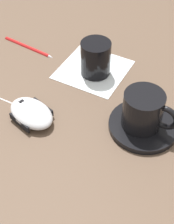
{
  "coord_description": "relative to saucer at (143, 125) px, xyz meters",
  "views": [
    {
      "loc": [
        0.07,
        -0.55,
        0.49
      ],
      "look_at": [
        0.02,
        -0.11,
        0.03
      ],
      "focal_mm": 55.0,
      "sensor_mm": 36.0,
      "label": 1
    }
  ],
  "objects": [
    {
      "name": "ground_plane",
      "position": [
        -0.13,
        0.11,
        -0.01
      ],
      "size": [
        3.0,
        3.0,
        0.0
      ],
      "primitive_type": "plane",
      "color": "brown"
    },
    {
      "name": "drinking_glass",
      "position": [
        -0.1,
        0.15,
        0.03
      ],
      "size": [
        0.06,
        0.06,
        0.08
      ],
      "primitive_type": "cylinder",
      "color": "black",
      "rests_on": "napkin_under_glass"
    },
    {
      "name": "computer_mouse",
      "position": [
        -0.21,
        0.0,
        0.01
      ],
      "size": [
        0.12,
        0.11,
        0.03
      ],
      "color": "silver",
      "rests_on": "ground"
    },
    {
      "name": "coffee_cup",
      "position": [
        -0.0,
        -0.0,
        0.04
      ],
      "size": [
        0.1,
        0.07,
        0.07
      ],
      "color": "black",
      "rests_on": "saucer"
    },
    {
      "name": "napkin_under_glass",
      "position": [
        -0.11,
        0.16,
        -0.0
      ],
      "size": [
        0.19,
        0.19,
        0.0
      ],
      "primitive_type": "cube",
      "rotation": [
        0.0,
        0.0,
        -0.39
      ],
      "color": "white",
      "rests_on": "ground"
    },
    {
      "name": "pen",
      "position": [
        -0.27,
        0.23,
        -0.0
      ],
      "size": [
        0.13,
        0.07,
        0.01
      ],
      "color": "#B21919",
      "rests_on": "ground"
    },
    {
      "name": "saucer",
      "position": [
        0.0,
        0.0,
        0.0
      ],
      "size": [
        0.13,
        0.13,
        0.01
      ],
      "primitive_type": "cylinder",
      "color": "black",
      "rests_on": "ground"
    }
  ]
}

